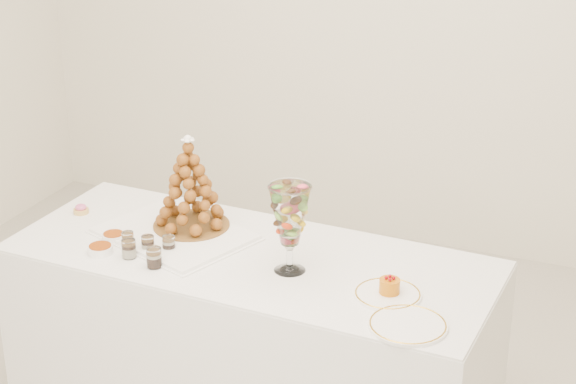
% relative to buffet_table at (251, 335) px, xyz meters
% --- Properties ---
extents(buffet_table, '(1.93, 0.84, 0.72)m').
position_rel_buffet_table_xyz_m(buffet_table, '(0.00, 0.00, 0.00)').
color(buffet_table, white).
rests_on(buffet_table, ground).
extents(lace_tray, '(0.68, 0.59, 0.02)m').
position_rel_buffet_table_xyz_m(lace_tray, '(-0.35, 0.03, 0.37)').
color(lace_tray, white).
rests_on(lace_tray, buffet_table).
extents(macaron_vase, '(0.15, 0.15, 0.34)m').
position_rel_buffet_table_xyz_m(macaron_vase, '(0.19, -0.06, 0.58)').
color(macaron_vase, white).
rests_on(macaron_vase, buffet_table).
extents(cake_plate, '(0.24, 0.24, 0.01)m').
position_rel_buffet_table_xyz_m(cake_plate, '(0.59, -0.11, 0.37)').
color(cake_plate, white).
rests_on(cake_plate, buffet_table).
extents(spare_plate, '(0.27, 0.27, 0.01)m').
position_rel_buffet_table_xyz_m(spare_plate, '(0.71, -0.29, 0.37)').
color(spare_plate, white).
rests_on(spare_plate, buffet_table).
extents(pink_tart, '(0.07, 0.07, 0.04)m').
position_rel_buffet_table_xyz_m(pink_tart, '(-0.83, 0.08, 0.38)').
color(pink_tart, tan).
rests_on(pink_tart, buffet_table).
extents(verrine_a, '(0.06, 0.06, 0.06)m').
position_rel_buffet_table_xyz_m(verrine_a, '(-0.47, -0.12, 0.39)').
color(verrine_a, white).
rests_on(verrine_a, buffet_table).
extents(verrine_b, '(0.06, 0.06, 0.07)m').
position_rel_buffet_table_xyz_m(verrine_b, '(-0.38, -0.13, 0.40)').
color(verrine_b, white).
rests_on(verrine_b, buffet_table).
extents(verrine_c, '(0.06, 0.06, 0.07)m').
position_rel_buffet_table_xyz_m(verrine_c, '(-0.30, -0.10, 0.40)').
color(verrine_c, white).
rests_on(verrine_c, buffet_table).
extents(verrine_d, '(0.06, 0.06, 0.07)m').
position_rel_buffet_table_xyz_m(verrine_d, '(-0.42, -0.20, 0.40)').
color(verrine_d, white).
rests_on(verrine_d, buffet_table).
extents(verrine_e, '(0.06, 0.06, 0.08)m').
position_rel_buffet_table_xyz_m(verrine_e, '(-0.29, -0.23, 0.40)').
color(verrine_e, white).
rests_on(verrine_e, buffet_table).
extents(ramekin_back, '(0.09, 0.09, 0.03)m').
position_rel_buffet_table_xyz_m(ramekin_back, '(-0.56, -0.09, 0.38)').
color(ramekin_back, white).
rests_on(ramekin_back, buffet_table).
extents(ramekin_front, '(0.10, 0.10, 0.03)m').
position_rel_buffet_table_xyz_m(ramekin_front, '(-0.54, -0.21, 0.38)').
color(ramekin_front, white).
rests_on(ramekin_front, buffet_table).
extents(croquembouche, '(0.32, 0.32, 0.39)m').
position_rel_buffet_table_xyz_m(croquembouche, '(-0.31, 0.11, 0.57)').
color(croquembouche, brown).
rests_on(croquembouche, lace_tray).
extents(mousse_cake, '(0.07, 0.07, 0.07)m').
position_rel_buffet_table_xyz_m(mousse_cake, '(0.59, -0.10, 0.40)').
color(mousse_cake, '#C26609').
rests_on(mousse_cake, cake_plate).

